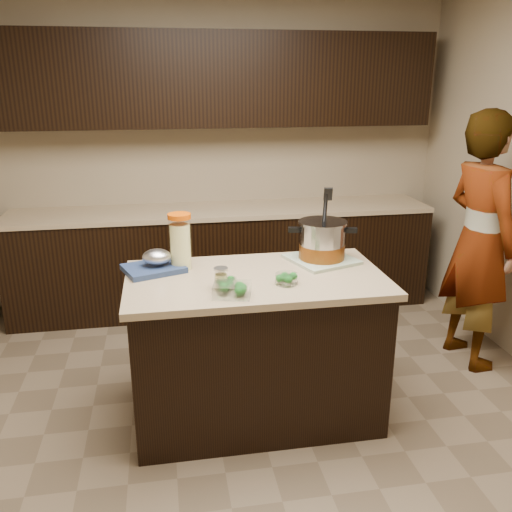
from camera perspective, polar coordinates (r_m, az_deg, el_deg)
The scene contains 13 objects.
ground_plane at distance 3.48m, azimuth -0.00°, elevation -16.17°, with size 4.00×4.00×0.00m, color brown.
room_shell at distance 2.88m, azimuth -0.00°, elevation 13.25°, with size 4.04×4.04×2.72m.
back_cabinets at distance 4.71m, azimuth -3.67°, elevation 5.63°, with size 3.60×0.63×2.33m.
island at distance 3.24m, azimuth -0.00°, elevation -9.56°, with size 1.46×0.81×0.90m.
dish_towel at distance 3.33m, azimuth 6.90°, elevation -0.35°, with size 0.36×0.36×0.02m, color #618358.
stock_pot at distance 3.30m, azimuth 6.97°, elevation 1.42°, with size 0.41×0.35×0.42m.
lemonade_pitcher at distance 3.17m, azimuth -7.97°, elevation 1.29°, with size 0.14×0.14×0.32m.
mason_jar at distance 2.87m, azimuth -3.70°, elevation -2.40°, with size 0.10×0.10×0.12m.
broccoli_tub_left at distance 2.88m, azimuth -3.22°, elevation -2.93°, with size 0.14×0.14×0.06m.
broccoli_tub_right at distance 2.94m, azimuth 3.23°, elevation -2.46°, with size 0.15×0.15×0.06m.
broccoli_tub_rect at distance 2.78m, azimuth -2.53°, elevation -3.66°, with size 0.22×0.18×0.07m.
blue_tray at distance 3.18m, azimuth -10.58°, elevation -0.84°, with size 0.39×0.35×0.12m.
person at distance 4.04m, azimuth 22.49°, elevation 1.40°, with size 0.65×0.43×1.78m, color gray.
Camera 1 is at (-0.49, -2.83, 1.97)m, focal length 38.00 mm.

